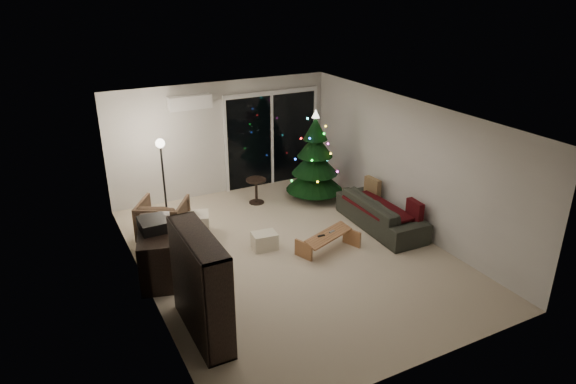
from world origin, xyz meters
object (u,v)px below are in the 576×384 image
media_cabinet (156,252)px  armchair (163,219)px  coffee_table (328,243)px  bookshelf (187,289)px  christmas_tree (315,156)px  sofa (381,213)px

media_cabinet → armchair: bearing=85.5°
coffee_table → media_cabinet: bearing=146.9°
bookshelf → christmas_tree: bearing=21.2°
media_cabinet → christmas_tree: size_ratio=0.66×
coffee_table → sofa: bearing=-6.7°
christmas_tree → sofa: bearing=-75.8°
coffee_table → christmas_tree: size_ratio=0.53×
armchair → christmas_tree: christmas_tree is taller
sofa → coffee_table: 1.47m
sofa → christmas_tree: christmas_tree is taller
bookshelf → coffee_table: 3.14m
media_cabinet → armchair: (0.44, 1.23, -0.03)m
coffee_table → armchair: bearing=121.9°
coffee_table → christmas_tree: (0.97, 2.16, 0.83)m
media_cabinet → armchair: media_cabinet is taller
sofa → media_cabinet: bearing=88.8°
bookshelf → christmas_tree: 5.07m
bookshelf → sofa: size_ratio=0.71×
media_cabinet → armchair: 1.30m
sofa → bookshelf: bearing=111.3°
bookshelf → christmas_tree: christmas_tree is taller
bookshelf → armchair: 3.03m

